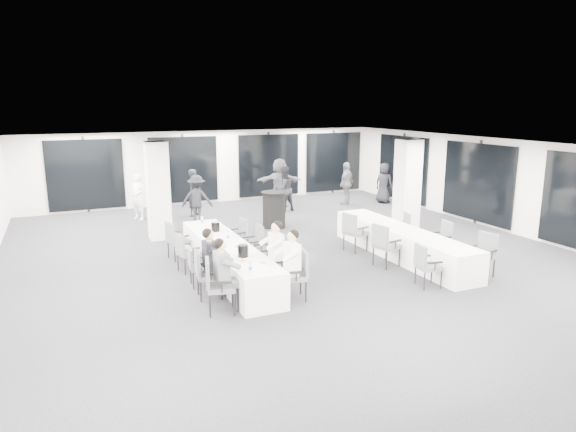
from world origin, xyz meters
The scene contains 43 objects.
room centered at (0.89, 1.11, 1.39)m, with size 14.04×16.04×2.84m.
column_left centered at (-2.80, 3.20, 1.40)m, with size 0.60×0.60×2.80m, color white.
column_right centered at (4.20, 1.00, 1.40)m, with size 0.60×0.60×2.80m, color white.
banquet_table_main centered at (-1.97, -0.68, 0.38)m, with size 0.90×5.00×0.75m, color white.
banquet_table_side centered at (2.47, -1.16, 0.38)m, with size 0.90×5.00×0.75m, color white.
cocktail_table centered at (0.73, 3.12, 0.58)m, with size 0.82×0.82×1.14m.
chair_main_left_near centered at (-2.81, -2.68, 0.60)m, with size 0.64×0.67×1.04m.
chair_main_left_second centered at (-2.81, -1.87, 0.56)m, with size 0.55×0.60×0.99m.
chair_main_left_mid centered at (-2.80, -1.12, 0.49)m, with size 0.47×0.51×0.86m.
chair_main_left_fourth centered at (-2.80, -0.09, 0.52)m, with size 0.55×0.58×0.92m.
chair_main_left_far centered at (-2.81, 1.00, 0.55)m, with size 0.57×0.60×0.96m.
chair_main_right_near centered at (-1.14, -2.67, 0.57)m, with size 0.59×0.62×1.00m.
chair_main_right_second centered at (-1.14, -1.82, 0.53)m, with size 0.48×0.53×0.93m.
chair_main_right_mid centered at (-1.13, -1.09, 0.58)m, with size 0.56×0.61×1.02m.
chair_main_right_fourth centered at (-1.14, -0.20, 0.55)m, with size 0.50×0.56×0.97m.
chair_main_right_far centered at (-1.15, 0.94, 0.51)m, with size 0.50×0.54×0.89m.
chair_side_left_near centered at (1.64, -3.15, 0.53)m, with size 0.54×0.58×0.93m.
chair_side_left_mid centered at (1.63, -1.62, 0.59)m, with size 0.62×0.65×1.04m.
chair_side_left_far centered at (1.63, -0.20, 0.59)m, with size 0.63×0.66×1.03m.
chair_side_right_near centered at (3.31, -3.10, 0.57)m, with size 0.60×0.63×0.99m.
chair_side_right_mid centered at (3.30, -1.69, 0.55)m, with size 0.55×0.59×0.97m.
chair_side_right_far centered at (3.29, -0.07, 0.49)m, with size 0.53×0.56×0.87m.
seated_guest_a centered at (-2.64, -2.71, 0.81)m, with size 0.50×0.38×1.44m.
seated_guest_b centered at (-2.64, -1.88, 0.81)m, with size 0.50×0.38×1.44m.
seated_guest_c centered at (-1.31, -2.65, 0.81)m, with size 0.50×0.38×1.44m.
seated_guest_d centered at (-1.31, -1.82, 0.81)m, with size 0.50×0.38×1.44m.
standing_guest_a centered at (-1.14, 5.78, 0.92)m, with size 0.67×0.54×1.85m, color black.
standing_guest_b centered at (1.99, 5.24, 0.93)m, with size 0.89×0.54×1.85m, color black.
standing_guest_c centered at (-1.29, 4.85, 0.88)m, with size 1.14×0.58×1.76m, color black.
standing_guest_d centered at (4.71, 5.44, 0.92)m, with size 1.09×0.61×1.85m, color #5A5C62.
standing_guest_e centered at (6.20, 5.12, 0.89)m, with size 0.86×0.52×1.78m, color black.
standing_guest_f centered at (2.20, 6.12, 1.04)m, with size 1.90×0.73×2.08m, color #5A5C62.
standing_guest_g centered at (-3.01, 6.02, 0.88)m, with size 0.64×0.52×1.75m, color white.
standing_guest_h centered at (4.93, 2.00, 0.99)m, with size 0.95×0.58×1.98m, color black.
ice_bucket_near centered at (-1.98, -1.82, 0.88)m, with size 0.22×0.22×0.25m, color black.
ice_bucket_far centered at (-1.91, 0.48, 0.87)m, with size 0.21×0.21×0.24m, color black.
water_bottle_a centered at (-2.18, -2.83, 0.86)m, with size 0.07×0.07×0.21m, color silver.
water_bottle_b centered at (-1.87, -0.42, 0.85)m, with size 0.06×0.06×0.20m, color silver.
water_bottle_c centered at (-2.02, 1.34, 0.86)m, with size 0.07×0.07×0.21m, color silver.
plate_a centered at (-2.09, -2.12, 0.76)m, with size 0.18×0.18×0.03m.
plate_b centered at (-1.77, -2.41, 0.76)m, with size 0.18×0.18×0.03m.
plate_c centered at (-1.87, -1.07, 0.76)m, with size 0.19×0.19×0.03m.
wine_glass centered at (-1.80, -2.96, 0.90)m, with size 0.08×0.08×0.21m.
Camera 1 is at (-5.24, -11.48, 3.87)m, focal length 32.00 mm.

